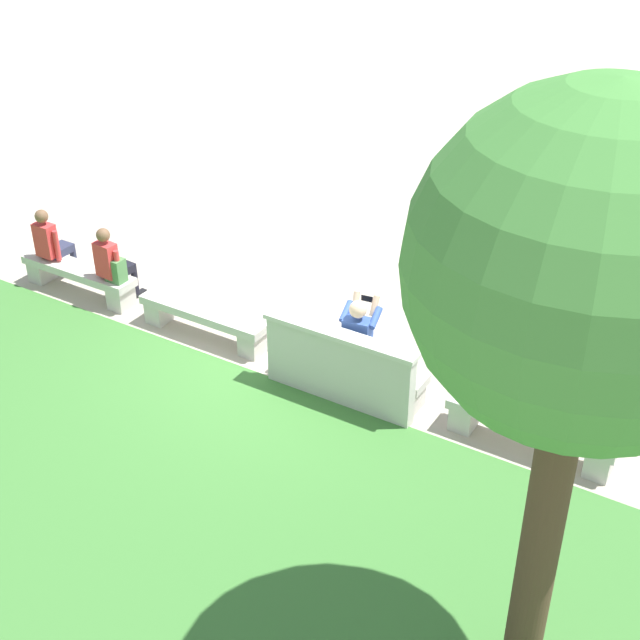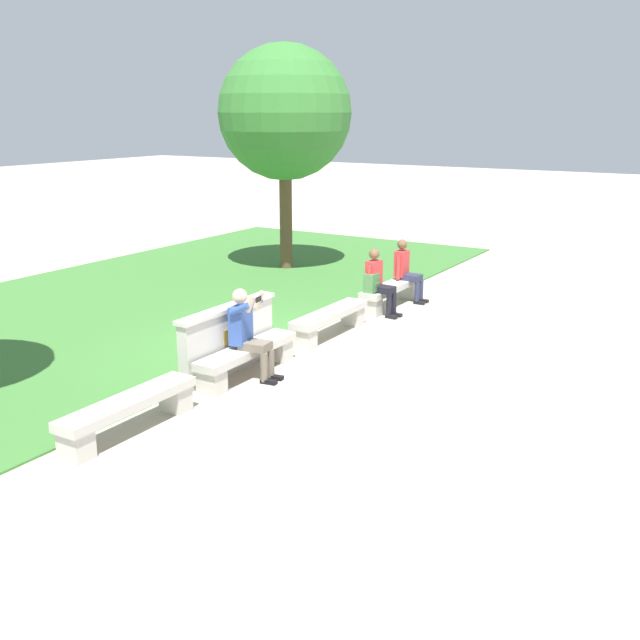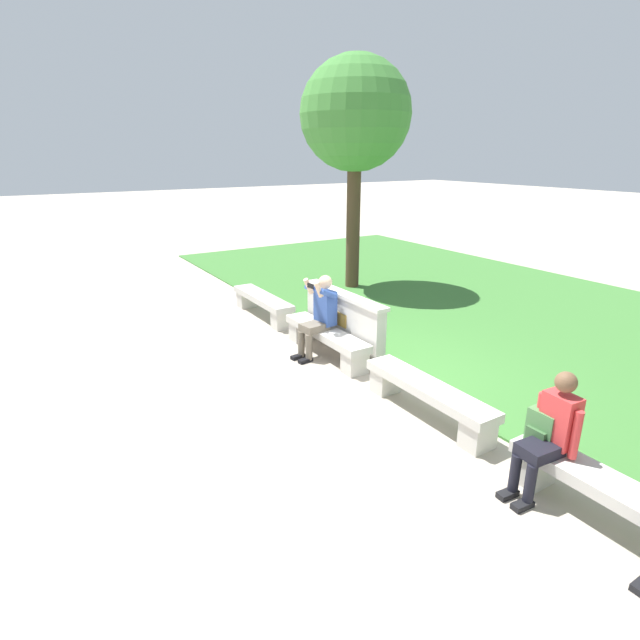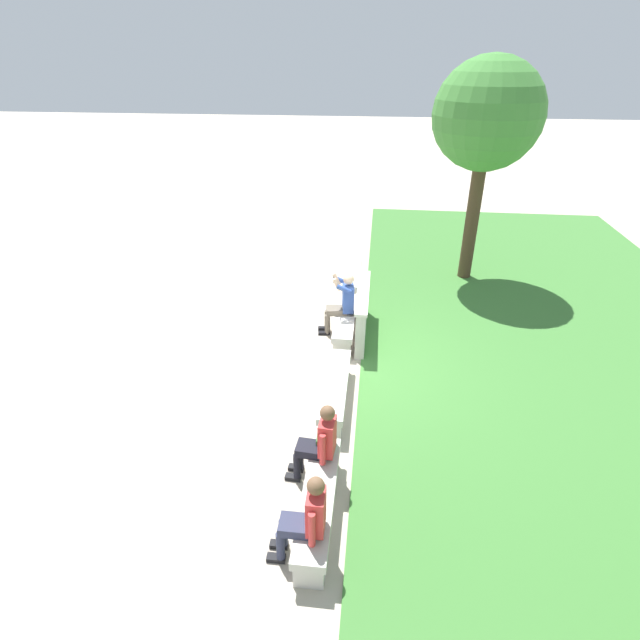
% 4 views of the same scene
% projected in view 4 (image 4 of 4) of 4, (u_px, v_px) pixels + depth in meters
% --- Properties ---
extents(ground_plane, '(80.00, 80.00, 0.00)m').
position_uv_depth(ground_plane, '(340.00, 365.00, 9.43)').
color(ground_plane, '#B2A593').
extents(grass_strip, '(21.07, 8.00, 0.03)m').
position_uv_depth(grass_strip, '(583.00, 379.00, 8.98)').
color(grass_strip, '#3D7533').
rests_on(grass_strip, ground).
extents(bench_main, '(1.99, 0.40, 0.45)m').
position_uv_depth(bench_main, '(352.00, 276.00, 12.38)').
color(bench_main, beige).
rests_on(bench_main, ground).
extents(bench_near, '(1.99, 0.40, 0.45)m').
position_uv_depth(bench_near, '(345.00, 321.00, 10.32)').
color(bench_near, beige).
rests_on(bench_near, ground).
extents(bench_mid, '(1.99, 0.40, 0.45)m').
position_uv_depth(bench_mid, '(335.00, 389.00, 8.26)').
color(bench_mid, beige).
rests_on(bench_mid, ground).
extents(bench_far, '(1.99, 0.40, 0.45)m').
position_uv_depth(bench_far, '(318.00, 501.00, 6.20)').
color(bench_far, beige).
rests_on(bench_far, ground).
extents(backrest_wall_with_plaque, '(2.06, 0.24, 1.01)m').
position_uv_depth(backrest_wall_with_plaque, '(362.00, 313.00, 10.18)').
color(backrest_wall_with_plaque, beige).
rests_on(backrest_wall_with_plaque, ground).
extents(person_photographer, '(0.51, 0.76, 1.32)m').
position_uv_depth(person_photographer, '(342.00, 301.00, 10.17)').
color(person_photographer, black).
rests_on(person_photographer, ground).
extents(person_distant, '(0.48, 0.69, 1.26)m').
position_uv_depth(person_distant, '(319.00, 441.00, 6.62)').
color(person_distant, black).
rests_on(person_distant, ground).
extents(person_companion, '(0.48, 0.67, 1.26)m').
position_uv_depth(person_companion, '(306.00, 517.00, 5.54)').
color(person_companion, black).
rests_on(person_companion, ground).
extents(backpack, '(0.28, 0.24, 0.43)m').
position_uv_depth(backpack, '(326.00, 438.00, 6.74)').
color(backpack, '#4C7F47').
rests_on(backpack, bench_far).
extents(tree_left_background, '(2.48, 2.48, 5.21)m').
position_uv_depth(tree_left_background, '(487.00, 117.00, 11.20)').
color(tree_left_background, '#4C3826').
rests_on(tree_left_background, ground).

